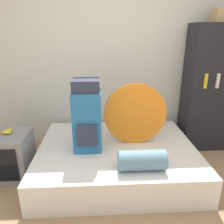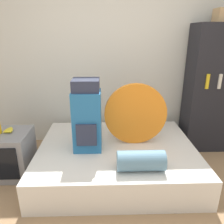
# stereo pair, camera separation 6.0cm
# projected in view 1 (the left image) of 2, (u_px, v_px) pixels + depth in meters

# --- Properties ---
(wall_back) EXTENTS (8.00, 0.05, 2.60)m
(wall_back) POSITION_uv_depth(u_px,v_px,m) (113.00, 61.00, 3.30)
(wall_back) COLOR silver
(wall_back) RESTS_ON ground_plane
(bed) EXTENTS (1.94, 1.53, 0.36)m
(bed) POSITION_uv_depth(u_px,v_px,m) (117.00, 158.00, 2.82)
(bed) COLOR silver
(bed) RESTS_ON ground_plane
(backpack) EXTENTS (0.33, 0.32, 0.86)m
(backpack) POSITION_uv_depth(u_px,v_px,m) (87.00, 117.00, 2.55)
(backpack) COLOR #23669E
(backpack) RESTS_ON bed
(tent_bag) EXTENTS (0.78, 0.07, 0.78)m
(tent_bag) POSITION_uv_depth(u_px,v_px,m) (135.00, 114.00, 2.72)
(tent_bag) COLOR orange
(tent_bag) RESTS_ON bed
(sleeping_roll) EXTENTS (0.49, 0.21, 0.21)m
(sleeping_roll) POSITION_uv_depth(u_px,v_px,m) (142.00, 160.00, 2.24)
(sleeping_roll) COLOR #5B849E
(sleeping_roll) RESTS_ON bed
(television) EXTENTS (0.63, 0.52, 0.56)m
(television) POSITION_uv_depth(u_px,v_px,m) (4.00, 155.00, 2.69)
(television) COLOR gray
(television) RESTS_ON ground_plane
(banana_bunch) EXTENTS (0.12, 0.16, 0.04)m
(banana_bunch) POSITION_uv_depth(u_px,v_px,m) (8.00, 131.00, 2.65)
(banana_bunch) COLOR yellow
(banana_bunch) RESTS_ON television
(bookshelf) EXTENTS (0.84, 0.44, 1.83)m
(bookshelf) POSITION_uv_depth(u_px,v_px,m) (214.00, 89.00, 3.23)
(bookshelf) COLOR black
(bookshelf) RESTS_ON ground_plane
(cardboard_box) EXTENTS (0.29, 0.21, 0.18)m
(cardboard_box) POSITION_uv_depth(u_px,v_px,m) (224.00, 16.00, 2.90)
(cardboard_box) COLOR tan
(cardboard_box) RESTS_ON bookshelf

